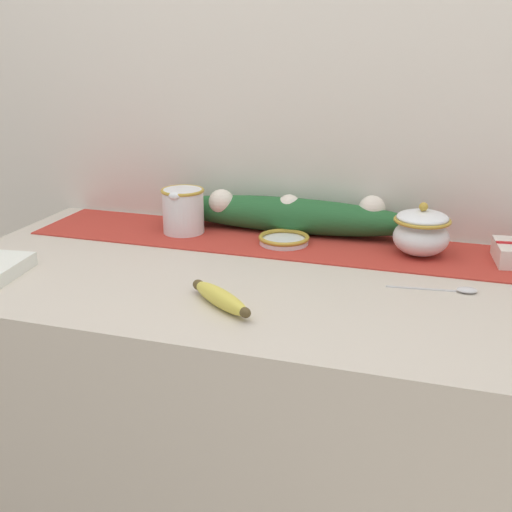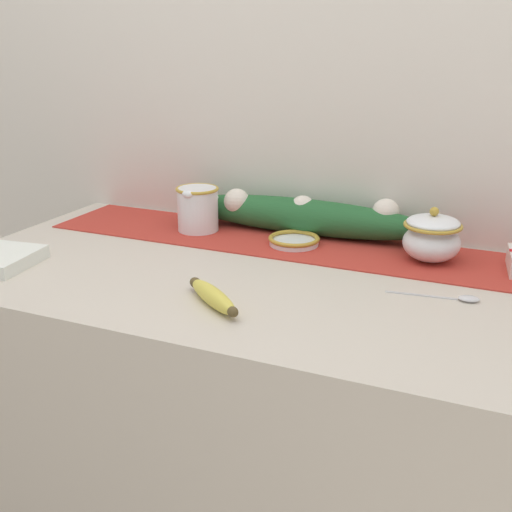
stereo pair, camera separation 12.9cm
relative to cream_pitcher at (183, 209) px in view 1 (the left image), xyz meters
name	(u,v)px [view 1 (the left image)]	position (x,y,z in m)	size (l,w,h in m)	color
countertop	(253,460)	(0.25, -0.22, -0.53)	(1.33, 0.70, 0.94)	beige
back_wall	(298,124)	(0.25, 0.15, 0.20)	(2.13, 0.04, 2.40)	silver
table_runner	(280,242)	(0.25, 0.00, -0.06)	(1.23, 0.25, 0.00)	#B23328
cream_pitcher	(183,209)	(0.00, 0.00, 0.00)	(0.11, 0.13, 0.11)	white
sugar_bowl	(421,232)	(0.58, 0.00, -0.01)	(0.13, 0.13, 0.12)	white
small_dish	(284,239)	(0.26, -0.01, -0.05)	(0.12, 0.12, 0.02)	white
banana	(220,298)	(0.25, -0.40, -0.05)	(0.16, 0.13, 0.03)	#DBCC4C
spoon	(461,290)	(0.67, -0.20, -0.06)	(0.17, 0.04, 0.01)	silver
poinsettia_garland	(289,214)	(0.25, 0.08, -0.01)	(0.66, 0.10, 0.10)	#235B2D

